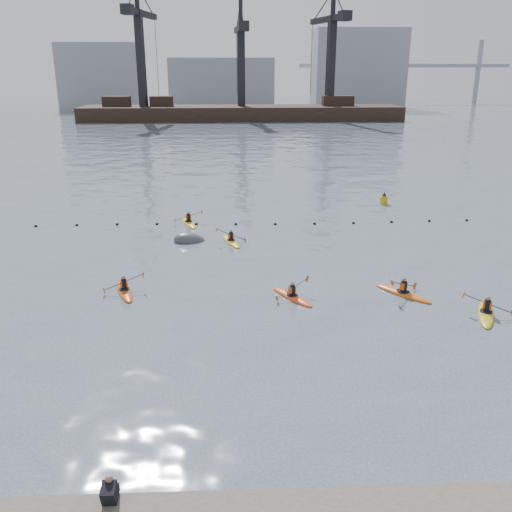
% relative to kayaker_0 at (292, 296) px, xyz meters
% --- Properties ---
extents(ground, '(400.00, 400.00, 0.00)m').
position_rel_kayaker_0_xyz_m(ground, '(-0.81, -8.43, -0.10)').
color(ground, '#3A4B55').
rests_on(ground, ground).
extents(float_line, '(33.24, 0.73, 0.24)m').
position_rel_kayaker_0_xyz_m(float_line, '(-1.31, 14.11, -0.07)').
color(float_line, black).
rests_on(float_line, ground).
extents(barge_pier, '(72.00, 19.30, 29.50)m').
position_rel_kayaker_0_xyz_m(barge_pier, '(-1.03, 101.57, 1.80)').
color(barge_pier, black).
rests_on(barge_pier, ground).
extents(skyline, '(141.00, 28.00, 22.00)m').
position_rel_kayaker_0_xyz_m(skyline, '(1.43, 141.85, 9.15)').
color(skyline, gray).
rests_on(skyline, ground).
extents(kayaker_0, '(2.22, 2.98, 1.12)m').
position_rel_kayaker_0_xyz_m(kayaker_0, '(0.00, 0.00, 0.00)').
color(kayaker_0, '#E34715').
rests_on(kayaker_0, ground).
extents(kayaker_1, '(2.24, 3.46, 1.22)m').
position_rel_kayaker_0_xyz_m(kayaker_1, '(9.12, -2.45, 0.01)').
color(kayaker_1, gold).
rests_on(kayaker_1, ground).
extents(kayaker_2, '(2.17, 3.33, 1.16)m').
position_rel_kayaker_0_xyz_m(kayaker_2, '(-8.82, 1.14, 0.00)').
color(kayaker_2, '#C04812').
rests_on(kayaker_2, ground).
extents(kayaker_3, '(2.13, 3.19, 1.26)m').
position_rel_kayaker_0_xyz_m(kayaker_3, '(-3.16, 9.61, 0.00)').
color(kayaker_3, gold).
rests_on(kayaker_3, ground).
extents(kayaker_4, '(2.68, 3.06, 1.28)m').
position_rel_kayaker_0_xyz_m(kayaker_4, '(5.86, 0.16, 0.01)').
color(kayaker_4, '#C65712').
rests_on(kayaker_4, ground).
extents(kayaker_5, '(2.22, 3.41, 1.15)m').
position_rel_kayaker_0_xyz_m(kayaker_5, '(-6.41, 14.45, 0.01)').
color(kayaker_5, yellow).
rests_on(kayaker_5, ground).
extents(mooring_buoy, '(2.64, 1.78, 1.56)m').
position_rel_kayaker_0_xyz_m(mooring_buoy, '(-6.00, 9.99, -0.10)').
color(mooring_buoy, '#414447').
rests_on(mooring_buoy, ground).
extents(nav_buoy, '(0.65, 0.65, 1.18)m').
position_rel_kayaker_0_xyz_m(nav_buoy, '(10.18, 20.07, 0.26)').
color(nav_buoy, gold).
rests_on(nav_buoy, ground).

